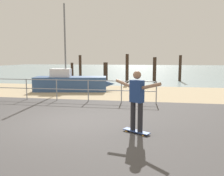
# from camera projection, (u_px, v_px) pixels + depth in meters

# --- Properties ---
(ground_plane) EXTENTS (24.00, 10.00, 0.04)m
(ground_plane) POSITION_uv_depth(u_px,v_px,m) (53.00, 132.00, 6.55)
(ground_plane) COLOR #474444
(ground_plane) RESTS_ON ground
(beach_strip) EXTENTS (24.00, 6.00, 0.04)m
(beach_strip) POSITION_uv_depth(u_px,v_px,m) (108.00, 92.00, 14.36)
(beach_strip) COLOR tan
(beach_strip) RESTS_ON ground
(sea_surface) EXTENTS (72.00, 50.00, 0.04)m
(sea_surface) POSITION_uv_depth(u_px,v_px,m) (138.00, 69.00, 41.71)
(sea_surface) COLOR #849EA3
(sea_surface) RESTS_ON ground
(railing_fence) EXTENTS (11.11, 0.05, 1.05)m
(railing_fence) POSITION_uv_depth(u_px,v_px,m) (41.00, 86.00, 11.41)
(railing_fence) COLOR gray
(railing_fence) RESTS_ON ground
(sailboat) EXTENTS (5.07, 2.20, 5.31)m
(sailboat) POSITION_uv_depth(u_px,v_px,m) (73.00, 83.00, 14.59)
(sailboat) COLOR #335184
(sailboat) RESTS_ON ground
(skateboard) EXTENTS (0.79, 0.58, 0.08)m
(skateboard) POSITION_uv_depth(u_px,v_px,m) (136.00, 131.00, 6.44)
(skateboard) COLOR #334C8C
(skateboard) RESTS_ON ground
(skateboarder) EXTENTS (1.29, 0.82, 1.65)m
(skateboarder) POSITION_uv_depth(u_px,v_px,m) (137.00, 97.00, 6.32)
(skateboarder) COLOR #26262B
(skateboarder) RESTS_ON skateboard
(groyne_post_0) EXTENTS (0.29, 0.29, 1.53)m
(groyne_post_0) POSITION_uv_depth(u_px,v_px,m) (72.00, 70.00, 25.61)
(groyne_post_0) COLOR #332319
(groyne_post_0) RESTS_ON ground
(groyne_post_1) EXTENTS (0.25, 0.25, 2.31)m
(groyne_post_1) POSITION_uv_depth(u_px,v_px,m) (80.00, 68.00, 21.24)
(groyne_post_1) COLOR #332319
(groyne_post_1) RESTS_ON ground
(groyne_post_2) EXTENTS (0.39, 0.39, 1.65)m
(groyne_post_2) POSITION_uv_depth(u_px,v_px,m) (106.00, 71.00, 21.52)
(groyne_post_2) COLOR #332319
(groyne_post_2) RESTS_ON ground
(groyne_post_3) EXTENTS (0.26, 0.26, 2.37)m
(groyne_post_3) POSITION_uv_depth(u_px,v_px,m) (127.00, 69.00, 19.06)
(groyne_post_3) COLOR #332319
(groyne_post_3) RESTS_ON ground
(groyne_post_4) EXTENTS (0.31, 0.31, 2.12)m
(groyne_post_4) POSITION_uv_depth(u_px,v_px,m) (155.00, 69.00, 20.70)
(groyne_post_4) COLOR #332319
(groyne_post_4) RESTS_ON ground
(groyne_post_5) EXTENTS (0.25, 0.25, 2.30)m
(groyne_post_5) POSITION_uv_depth(u_px,v_px,m) (180.00, 68.00, 20.63)
(groyne_post_5) COLOR #332319
(groyne_post_5) RESTS_ON ground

